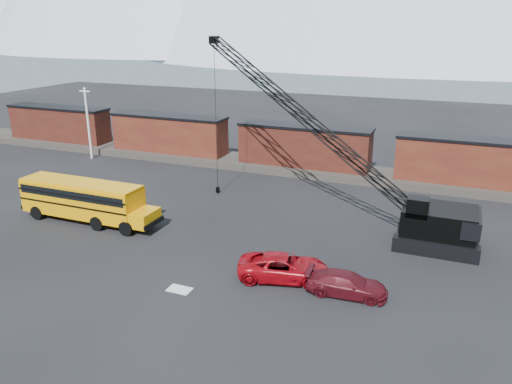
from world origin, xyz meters
TOP-DOWN VIEW (x-y plane):
  - ground at (0.00, 0.00)m, footprint 160.00×160.00m
  - gravel_berm at (0.00, 22.00)m, footprint 120.00×5.00m
  - boxcar_west_far at (-32.00, 22.00)m, footprint 13.70×3.10m
  - boxcar_west_near at (-16.00, 22.00)m, footprint 13.70×3.10m
  - boxcar_mid at (0.00, 22.00)m, footprint 13.70×3.10m
  - boxcar_east_near at (16.00, 22.00)m, footprint 13.70×3.10m
  - utility_pole at (-24.00, 18.00)m, footprint 1.40×0.24m
  - snow_patch at (0.50, -4.00)m, footprint 1.40×0.90m
  - school_bus at (-11.52, 2.47)m, footprint 11.65×2.65m
  - red_pickup at (5.69, -0.47)m, footprint 5.99×3.89m
  - maroon_suv at (9.58, -0.86)m, footprint 4.75×2.22m
  - crawler_crane at (3.77, 10.20)m, footprint 22.31×6.98m

SIDE VIEW (x-z plane):
  - ground at x=0.00m, z-range 0.00..0.00m
  - snow_patch at x=0.50m, z-range 0.00..0.02m
  - gravel_berm at x=0.00m, z-range 0.00..0.70m
  - maroon_suv at x=9.58m, z-range 0.00..1.34m
  - red_pickup at x=5.69m, z-range 0.00..1.54m
  - school_bus at x=-11.52m, z-range 0.20..3.39m
  - boxcar_west_far at x=-32.00m, z-range 0.68..4.85m
  - boxcar_west_near at x=-16.00m, z-range 0.68..4.85m
  - boxcar_mid at x=0.00m, z-range 0.68..4.85m
  - boxcar_east_near at x=16.00m, z-range 0.68..4.85m
  - utility_pole at x=-24.00m, z-range 0.15..8.15m
  - crawler_crane at x=3.77m, z-range 0.77..14.64m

